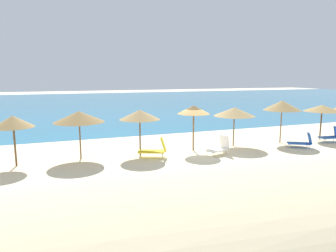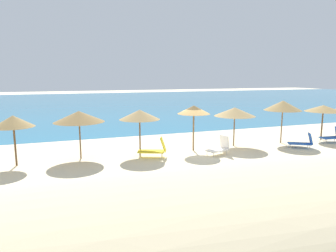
{
  "view_description": "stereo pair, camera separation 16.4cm",
  "coord_description": "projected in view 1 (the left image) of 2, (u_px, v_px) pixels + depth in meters",
  "views": [
    {
      "loc": [
        -7.61,
        -15.65,
        4.44
      ],
      "look_at": [
        -1.51,
        0.77,
        1.55
      ],
      "focal_mm": 32.41,
      "sensor_mm": 36.0,
      "label": 1
    },
    {
      "loc": [
        -7.45,
        -15.71,
        4.44
      ],
      "look_at": [
        -1.51,
        0.77,
        1.55
      ],
      "focal_mm": 32.41,
      "sensor_mm": 36.0,
      "label": 2
    }
  ],
  "objects": [
    {
      "name": "ground_plane",
      "position": [
        197.0,
        153.0,
        17.81
      ],
      "size": [
        160.0,
        160.0,
        0.0
      ],
      "primitive_type": "plane",
      "color": "beige"
    },
    {
      "name": "sea_water",
      "position": [
        104.0,
        103.0,
        51.23
      ],
      "size": [
        160.0,
        60.16,
        0.01
      ],
      "primitive_type": "cube",
      "color": "teal",
      "rests_on": "ground_plane"
    },
    {
      "name": "dune_ridge",
      "position": [
        289.0,
        209.0,
        7.98
      ],
      "size": [
        37.77,
        8.4,
        1.95
      ],
      "primitive_type": "ellipsoid",
      "rotation": [
        0.0,
        0.0,
        -0.06
      ],
      "color": "beige",
      "rests_on": "ground_plane"
    },
    {
      "name": "beach_umbrella_1",
      "position": [
        13.0,
        122.0,
        14.79
      ],
      "size": [
        2.0,
        2.0,
        2.55
      ],
      "color": "brown",
      "rests_on": "ground_plane"
    },
    {
      "name": "beach_umbrella_2",
      "position": [
        79.0,
        117.0,
        16.11
      ],
      "size": [
        2.69,
        2.69,
        2.61
      ],
      "color": "brown",
      "rests_on": "ground_plane"
    },
    {
      "name": "beach_umbrella_3",
      "position": [
        140.0,
        115.0,
        16.94
      ],
      "size": [
        2.28,
        2.28,
        2.59
      ],
      "color": "brown",
      "rests_on": "ground_plane"
    },
    {
      "name": "beach_umbrella_4",
      "position": [
        194.0,
        110.0,
        17.97
      ],
      "size": [
        1.94,
        1.94,
        2.73
      ],
      "color": "brown",
      "rests_on": "ground_plane"
    },
    {
      "name": "beach_umbrella_5",
      "position": [
        234.0,
        112.0,
        19.28
      ],
      "size": [
        2.62,
        2.62,
        2.48
      ],
      "color": "brown",
      "rests_on": "ground_plane"
    },
    {
      "name": "beach_umbrella_6",
      "position": [
        282.0,
        105.0,
        20.09
      ],
      "size": [
        2.44,
        2.44,
        2.85
      ],
      "color": "brown",
      "rests_on": "ground_plane"
    },
    {
      "name": "beach_umbrella_7",
      "position": [
        322.0,
        108.0,
        21.26
      ],
      "size": [
        2.5,
        2.5,
        2.45
      ],
      "color": "brown",
      "rests_on": "ground_plane"
    },
    {
      "name": "lounge_chair_0",
      "position": [
        332.0,
        136.0,
        20.61
      ],
      "size": [
        1.52,
        0.8,
        1.05
      ],
      "rotation": [
        0.0,
        0.0,
        1.46
      ],
      "color": "blue",
      "rests_on": "ground_plane"
    },
    {
      "name": "lounge_chair_1",
      "position": [
        220.0,
        147.0,
        17.31
      ],
      "size": [
        1.4,
        0.95,
        1.1
      ],
      "rotation": [
        0.0,
        0.0,
        1.83
      ],
      "color": "white",
      "rests_on": "ground_plane"
    },
    {
      "name": "lounge_chair_2",
      "position": [
        302.0,
        142.0,
        18.96
      ],
      "size": [
        1.49,
        1.21,
        0.96
      ],
      "rotation": [
        0.0,
        0.0,
        1.02
      ],
      "color": "blue",
      "rests_on": "ground_plane"
    },
    {
      "name": "lounge_chair_3",
      "position": [
        155.0,
        149.0,
        16.7
      ],
      "size": [
        1.68,
        1.19,
        1.12
      ],
      "rotation": [
        0.0,
        0.0,
        1.18
      ],
      "color": "yellow",
      "rests_on": "ground_plane"
    }
  ]
}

